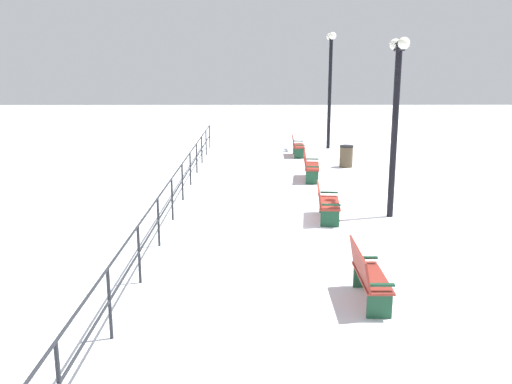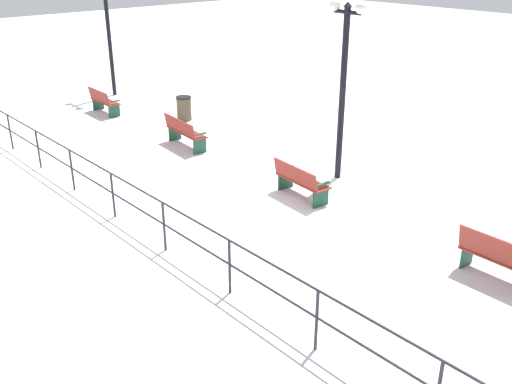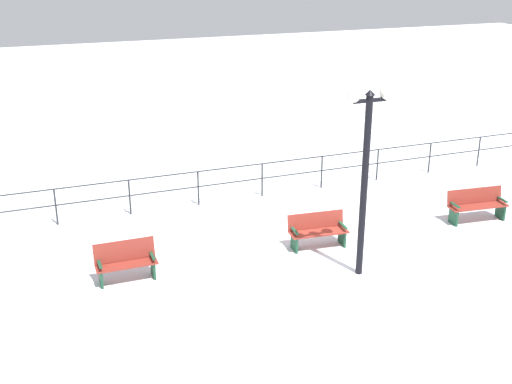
{
  "view_description": "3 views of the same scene",
  "coord_description": "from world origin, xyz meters",
  "px_view_note": "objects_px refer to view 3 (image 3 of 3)",
  "views": [
    {
      "loc": [
        -1.99,
        -13.14,
        3.77
      ],
      "look_at": [
        -1.92,
        -1.96,
        1.16
      ],
      "focal_mm": 38.38,
      "sensor_mm": 36.0,
      "label": 1
    },
    {
      "loc": [
        -9.31,
        -8.69,
        5.66
      ],
      "look_at": [
        -2.59,
        -1.13,
        1.23
      ],
      "focal_mm": 40.4,
      "sensor_mm": 36.0,
      "label": 2
    },
    {
      "loc": [
        13.26,
        -6.85,
        7.2
      ],
      "look_at": [
        -1.74,
        -1.07,
        1.07
      ],
      "focal_mm": 45.34,
      "sensor_mm": 36.0,
      "label": 3
    }
  ],
  "objects_px": {
    "bench_second": "(126,261)",
    "bench_third": "(318,230)",
    "lamppost_middle": "(366,157)",
    "bench_fourth": "(477,204)"
  },
  "relations": [
    {
      "from": "bench_third",
      "to": "bench_fourth",
      "type": "bearing_deg",
      "value": 94.62
    },
    {
      "from": "bench_second",
      "to": "bench_third",
      "type": "relative_size",
      "value": 0.91
    },
    {
      "from": "bench_second",
      "to": "bench_third",
      "type": "distance_m",
      "value": 4.88
    },
    {
      "from": "bench_second",
      "to": "bench_third",
      "type": "bearing_deg",
      "value": 90.76
    },
    {
      "from": "bench_second",
      "to": "bench_fourth",
      "type": "distance_m",
      "value": 9.76
    },
    {
      "from": "bench_second",
      "to": "lamppost_middle",
      "type": "height_order",
      "value": "lamppost_middle"
    },
    {
      "from": "bench_second",
      "to": "lamppost_middle",
      "type": "distance_m",
      "value": 5.92
    },
    {
      "from": "bench_fourth",
      "to": "lamppost_middle",
      "type": "bearing_deg",
      "value": -65.28
    },
    {
      "from": "bench_second",
      "to": "lamppost_middle",
      "type": "bearing_deg",
      "value": 72.71
    },
    {
      "from": "bench_second",
      "to": "bench_fourth",
      "type": "bearing_deg",
      "value": 90.08
    }
  ]
}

